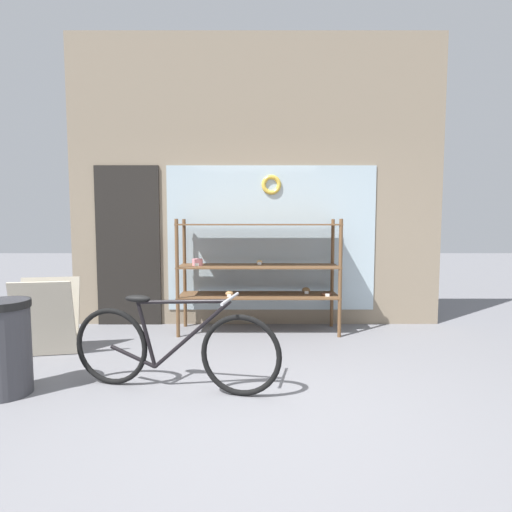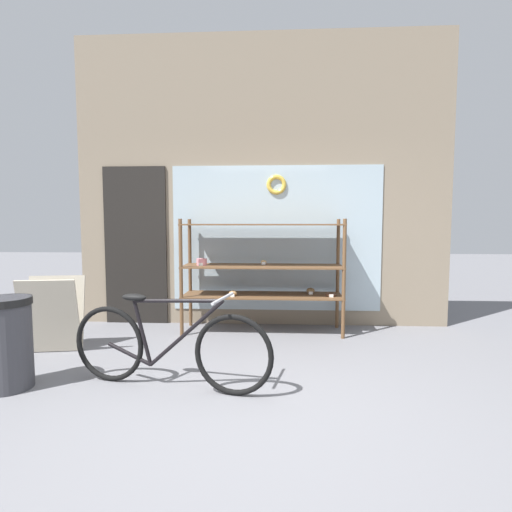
{
  "view_description": "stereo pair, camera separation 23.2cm",
  "coord_description": "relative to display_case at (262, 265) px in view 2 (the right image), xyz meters",
  "views": [
    {
      "loc": [
        -0.0,
        -2.76,
        1.36
      ],
      "look_at": [
        0.02,
        1.03,
        1.04
      ],
      "focal_mm": 28.0,
      "sensor_mm": 36.0,
      "label": 1
    },
    {
      "loc": [
        0.23,
        -2.75,
        1.36
      ],
      "look_at": [
        0.02,
        1.03,
        1.04
      ],
      "focal_mm": 28.0,
      "sensor_mm": 36.0,
      "label": 2
    }
  ],
  "objects": [
    {
      "name": "ground_plane",
      "position": [
        -0.03,
        -2.14,
        -0.84
      ],
      "size": [
        30.0,
        30.0,
        0.0
      ],
      "primitive_type": "plane",
      "color": "slate"
    },
    {
      "name": "storefront_facade",
      "position": [
        -0.07,
        0.4,
        0.99
      ],
      "size": [
        4.89,
        0.13,
        3.79
      ],
      "color": "gray",
      "rests_on": "ground_plane"
    },
    {
      "name": "display_case",
      "position": [
        0.0,
        0.0,
        0.0
      ],
      "size": [
        1.96,
        0.53,
        1.4
      ],
      "color": "brown",
      "rests_on": "ground_plane"
    },
    {
      "name": "bicycle",
      "position": [
        -0.7,
        -1.75,
        -0.48
      ],
      "size": [
        1.74,
        0.53,
        0.78
      ],
      "rotation": [
        0.0,
        0.0,
        -0.2
      ],
      "color": "black",
      "rests_on": "ground_plane"
    },
    {
      "name": "sandwich_board",
      "position": [
        -2.16,
        -0.91,
        -0.44
      ],
      "size": [
        0.63,
        0.47,
        0.78
      ],
      "rotation": [
        0.0,
        0.0,
        0.17
      ],
      "color": "#B2A893",
      "rests_on": "ground_plane"
    },
    {
      "name": "trash_bin",
      "position": [
        -2.0,
        -1.84,
        -0.43
      ],
      "size": [
        0.39,
        0.39,
        0.75
      ],
      "color": "#38383D",
      "rests_on": "ground_plane"
    }
  ]
}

